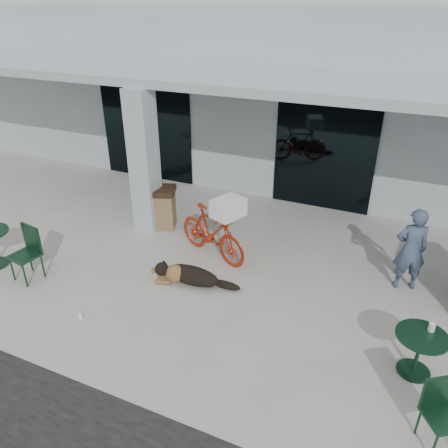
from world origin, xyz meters
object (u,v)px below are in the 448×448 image
at_px(person, 411,249).
at_px(trash_receptacle, 163,208).
at_px(cafe_chair_far_a, 443,418).
at_px(dog, 192,274).
at_px(cafe_chair_near, 25,255).
at_px(bicycle, 212,233).
at_px(cafe_table_far, 418,354).

xyz_separation_m(person, trash_receptacle, (-5.20, 0.25, -0.31)).
height_order(cafe_chair_far_a, person, person).
distance_m(dog, cafe_chair_near, 3.09).
height_order(person, trash_receptacle, person).
distance_m(dog, person, 3.91).
xyz_separation_m(dog, cafe_chair_far_a, (4.16, -1.70, 0.24)).
height_order(bicycle, trash_receptacle, bicycle).
relative_size(bicycle, cafe_table_far, 2.50).
bearing_deg(dog, cafe_table_far, -26.35).
xyz_separation_m(bicycle, cafe_chair_far_a, (4.23, -2.74, -0.09)).
height_order(bicycle, cafe_table_far, bicycle).
bearing_deg(person, trash_receptacle, -22.97).
distance_m(bicycle, dog, 1.09).
distance_m(cafe_table_far, cafe_chair_far_a, 1.14).
height_order(cafe_table_far, cafe_chair_far_a, cafe_chair_far_a).
bearing_deg(cafe_chair_far_a, cafe_chair_near, 140.69).
bearing_deg(cafe_chair_far_a, bicycle, 112.75).
bearing_deg(cafe_table_far, trash_receptacle, 156.76).
bearing_deg(person, bicycle, -13.01).
relative_size(cafe_chair_far_a, person, 0.57).
height_order(dog, cafe_table_far, cafe_table_far).
relative_size(bicycle, trash_receptacle, 1.85).
xyz_separation_m(bicycle, cafe_chair_near, (-2.80, -2.13, -0.01)).
height_order(cafe_chair_near, cafe_chair_far_a, cafe_chair_near).
bearing_deg(cafe_chair_near, trash_receptacle, 75.83).
bearing_deg(cafe_chair_near, person, 31.21).
height_order(cafe_chair_near, person, person).
distance_m(cafe_chair_far_a, person, 3.27).
height_order(bicycle, cafe_chair_far_a, bicycle).
xyz_separation_m(cafe_chair_near, trash_receptacle, (1.23, 2.84, -0.04)).
relative_size(cafe_table_far, cafe_chair_far_a, 0.79).
relative_size(bicycle, cafe_chair_far_a, 1.99).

